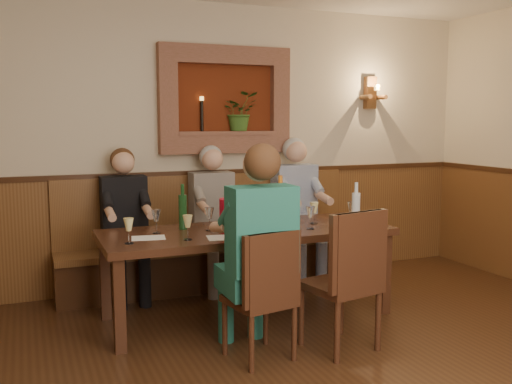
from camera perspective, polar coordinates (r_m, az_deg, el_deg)
room_shell at (r=3.03m, az=12.21°, el=11.52°), size 6.04×6.04×2.82m
wainscoting at (r=3.21m, az=11.57°, el=-12.35°), size 6.02×6.02×1.15m
wall_niche at (r=5.78m, az=-2.66°, el=8.74°), size 1.36×0.30×1.06m
wall_sconce at (r=6.52m, az=11.44°, el=9.63°), size 0.25×0.20×0.35m
dining_table at (r=4.77m, az=-0.89°, el=-4.60°), size 2.40×0.90×0.75m
bench at (r=5.71m, az=-4.35°, el=-6.20°), size 3.00×0.45×1.11m
chair_near_left at (r=4.04m, az=0.46°, el=-12.80°), size 0.48×0.48×0.92m
chair_near_right at (r=4.24m, az=8.54°, el=-11.44°), size 0.54×0.54×1.03m
person_bench_left at (r=5.36m, az=-12.84°, el=-4.53°), size 0.41×0.50×1.40m
person_bench_mid at (r=5.56m, az=-4.15°, el=-3.90°), size 0.41×0.51×1.41m
person_bench_right at (r=5.89m, az=4.22°, el=-2.98°), size 0.44×0.54×1.47m
person_chair_front at (r=4.00m, az=0.03°, el=-7.68°), size 0.45×0.55×1.50m
spittoon_bucket at (r=4.63m, az=-2.22°, el=-2.32°), size 0.26×0.26×0.27m
wine_bottle_green_a at (r=4.71m, az=2.45°, el=-1.50°), size 0.09×0.09×0.45m
wine_bottle_green_b at (r=4.76m, az=-7.33°, el=-1.88°), size 0.09×0.09×0.38m
water_bottle at (r=4.90m, az=9.95°, el=-1.66°), size 0.08×0.08×0.38m
tasting_sheet_a at (r=4.47m, az=-10.71°, el=-4.52°), size 0.28×0.22×0.00m
tasting_sheet_b at (r=4.74m, az=1.14°, el=-3.74°), size 0.34×0.26×0.00m
tasting_sheet_c at (r=4.97m, az=9.18°, el=-3.31°), size 0.30×0.23×0.00m
tasting_sheet_d at (r=4.42m, az=-2.96°, el=-4.56°), size 0.33×0.26×0.00m
wine_glass_0 at (r=5.06m, az=9.53°, el=-2.05°), size 0.08×0.08×0.19m
wine_glass_1 at (r=5.00m, az=5.84°, el=-2.10°), size 0.08×0.08×0.19m
wine_glass_2 at (r=4.34m, az=-6.83°, el=-3.55°), size 0.08×0.08×0.19m
wine_glass_3 at (r=4.89m, az=0.13°, el=-2.27°), size 0.08×0.08×0.19m
wine_glass_4 at (r=4.75m, az=5.47°, el=-2.58°), size 0.08×0.08×0.19m
wine_glass_5 at (r=4.69m, az=-4.67°, el=-2.70°), size 0.08×0.08×0.19m
wine_glass_6 at (r=4.58m, az=-1.64°, el=-2.92°), size 0.08×0.08×0.19m
wine_glass_7 at (r=4.35m, az=-1.92°, el=-3.48°), size 0.08×0.08×0.19m
wine_glass_8 at (r=4.28m, az=-12.61°, el=-3.82°), size 0.08×0.08×0.19m
wine_glass_9 at (r=4.63m, az=-9.93°, el=-2.92°), size 0.08×0.08×0.19m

